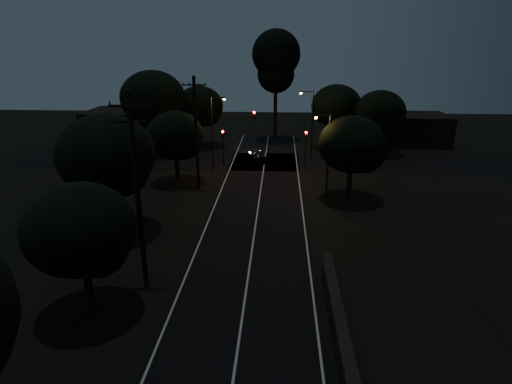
{
  "coord_description": "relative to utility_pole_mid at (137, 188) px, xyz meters",
  "views": [
    {
      "loc": [
        1.76,
        -6.7,
        13.27
      ],
      "look_at": [
        0.0,
        24.0,
        2.5
      ],
      "focal_mm": 30.0,
      "sensor_mm": 36.0,
      "label": 1
    }
  ],
  "objects": [
    {
      "name": "road_surface",
      "position": [
        6.0,
        16.12,
        -5.73
      ],
      "size": [
        60.0,
        70.0,
        0.03
      ],
      "color": "black",
      "rests_on": "ground"
    },
    {
      "name": "utility_pole_mid",
      "position": [
        0.0,
        0.0,
        0.0
      ],
      "size": [
        2.2,
        0.3,
        11.0
      ],
      "color": "black",
      "rests_on": "ground"
    },
    {
      "name": "utility_pole_far",
      "position": [
        0.0,
        17.0,
        -0.25
      ],
      "size": [
        2.2,
        0.3,
        10.5
      ],
      "color": "black",
      "rests_on": "ground"
    },
    {
      "name": "tree_left_b",
      "position": [
        -1.81,
        -3.11,
        -1.25
      ],
      "size": [
        5.44,
        5.44,
        6.92
      ],
      "color": "black",
      "rests_on": "ground"
    },
    {
      "name": "tree_left_c",
      "position": [
        -4.26,
        6.86,
        -0.12
      ],
      "size": [
        6.87,
        6.87,
        8.68
      ],
      "color": "black",
      "rests_on": "ground"
    },
    {
      "name": "tree_left_d",
      "position": [
        -2.3,
        18.89,
        -1.16
      ],
      "size": [
        5.57,
        5.57,
        7.07
      ],
      "color": "black",
      "rests_on": "ground"
    },
    {
      "name": "tree_far_nw",
      "position": [
        -2.78,
        34.87,
        -0.6
      ],
      "size": [
        6.27,
        6.27,
        7.94
      ],
      "color": "black",
      "rests_on": "ground"
    },
    {
      "name": "tree_far_w",
      "position": [
        -7.72,
        30.84,
        0.87
      ],
      "size": [
        7.98,
        7.98,
        10.17
      ],
      "color": "black",
      "rests_on": "ground"
    },
    {
      "name": "tree_far_ne",
      "position": [
        15.23,
        34.87,
        -0.41
      ],
      "size": [
        6.51,
        6.51,
        8.23
      ],
      "color": "black",
      "rests_on": "ground"
    },
    {
      "name": "tree_far_e",
      "position": [
        20.22,
        31.88,
        -0.66
      ],
      "size": [
        6.18,
        6.18,
        7.84
      ],
      "color": "black",
      "rests_on": "ground"
    },
    {
      "name": "tree_right_a",
      "position": [
        14.21,
        14.88,
        -0.93
      ],
      "size": [
        5.84,
        5.84,
        7.42
      ],
      "color": "black",
      "rests_on": "ground"
    },
    {
      "name": "tall_pine",
      "position": [
        7.0,
        40.0,
        5.16
      ],
      "size": [
        6.65,
        6.65,
        15.12
      ],
      "color": "black",
      "rests_on": "ground"
    },
    {
      "name": "building_left",
      "position": [
        -14.0,
        37.0,
        -3.54
      ],
      "size": [
        10.0,
        8.0,
        4.4
      ],
      "primitive_type": "cube",
      "color": "black",
      "rests_on": "ground"
    },
    {
      "name": "building_right",
      "position": [
        26.0,
        38.0,
        -3.74
      ],
      "size": [
        9.0,
        7.0,
        4.0
      ],
      "primitive_type": "cube",
      "color": "black",
      "rests_on": "ground"
    },
    {
      "name": "signal_left",
      "position": [
        1.4,
        24.99,
        -2.9
      ],
      "size": [
        0.28,
        0.35,
        4.1
      ],
      "color": "black",
      "rests_on": "ground"
    },
    {
      "name": "signal_right",
      "position": [
        10.6,
        24.99,
        -2.9
      ],
      "size": [
        0.28,
        0.35,
        4.1
      ],
      "color": "black",
      "rests_on": "ground"
    },
    {
      "name": "signal_mast",
      "position": [
        3.09,
        24.99,
        -1.4
      ],
      "size": [
        3.7,
        0.35,
        6.25
      ],
      "color": "black",
      "rests_on": "ground"
    },
    {
      "name": "streetlight_a",
      "position": [
        0.69,
        23.0,
        -1.1
      ],
      "size": [
        1.66,
        0.26,
        8.0
      ],
      "color": "black",
      "rests_on": "ground"
    },
    {
      "name": "streetlight_b",
      "position": [
        11.31,
        29.0,
        -1.1
      ],
      "size": [
        1.66,
        0.26,
        8.0
      ],
      "color": "black",
      "rests_on": "ground"
    },
    {
      "name": "streetlight_c",
      "position": [
        11.83,
        15.0,
        -1.39
      ],
      "size": [
        1.46,
        0.26,
        7.5
      ],
      "color": "black",
      "rests_on": "ground"
    },
    {
      "name": "car",
      "position": [
        5.23,
        27.31,
        -5.11
      ],
      "size": [
        2.55,
        3.99,
        1.26
      ],
      "primitive_type": "imported",
      "rotation": [
        0.0,
        0.0,
        3.45
      ],
      "color": "black",
      "rests_on": "ground"
    }
  ]
}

